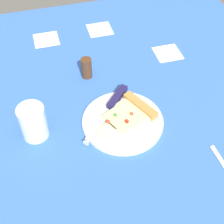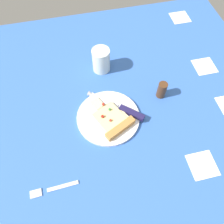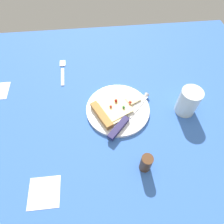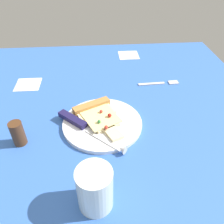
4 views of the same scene
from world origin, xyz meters
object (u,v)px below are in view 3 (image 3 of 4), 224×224
pepper_shaker (146,163)px  drinking_glass (188,102)px  plate (118,109)px  fork (63,71)px  knife (126,119)px  pizza_slice (112,110)px

pepper_shaker → drinking_glass: bearing=-43.6°
plate → fork: bearing=42.8°
plate → knife: 5.92cm
plate → pizza_slice: size_ratio=1.23×
plate → drinking_glass: size_ratio=2.27×
plate → fork: plate is taller
pizza_slice → knife: 6.21cm
fork → knife: bearing=-52.6°
pizza_slice → knife: bearing=21.1°
plate → knife: bearing=-157.3°
plate → drinking_glass: (-2.52, -24.60, 4.57)cm
drinking_glass → fork: drinking_glass is taller
pizza_slice → drinking_glass: 27.14cm
drinking_glass → fork: bearing=60.9°
knife → plate: bearing=155.2°
knife → drinking_glass: bearing=49.8°
knife → drinking_glass: 22.80cm
plate → drinking_glass: drinking_glass is taller
pizza_slice → drinking_glass: size_ratio=1.85×
drinking_glass → knife: bearing=97.2°
knife → fork: bearing=172.3°
pizza_slice → drinking_glass: drinking_glass is taller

